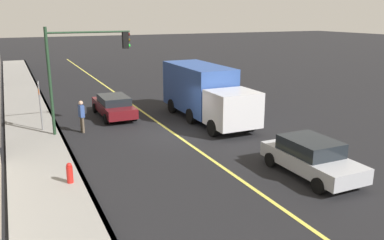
# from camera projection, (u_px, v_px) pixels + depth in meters

# --- Properties ---
(ground) EXTENTS (200.00, 200.00, 0.00)m
(ground) POSITION_uv_depth(u_px,v_px,m) (174.00, 134.00, 21.44)
(ground) COLOR black
(sidewalk_slab) EXTENTS (80.00, 2.77, 0.15)m
(sidewalk_slab) POSITION_uv_depth(u_px,v_px,m) (38.00, 151.00, 18.61)
(sidewalk_slab) COLOR gray
(sidewalk_slab) RESTS_ON ground
(curb_edge) EXTENTS (80.00, 0.16, 0.15)m
(curb_edge) POSITION_uv_depth(u_px,v_px,m) (67.00, 147.00, 19.14)
(curb_edge) COLOR slate
(curb_edge) RESTS_ON ground
(lane_stripe_center) EXTENTS (80.00, 0.16, 0.01)m
(lane_stripe_center) POSITION_uv_depth(u_px,v_px,m) (174.00, 134.00, 21.43)
(lane_stripe_center) COLOR #D8CC4C
(lane_stripe_center) RESTS_ON ground
(car_silver) EXTENTS (4.40, 2.04, 1.48)m
(car_silver) POSITION_uv_depth(u_px,v_px,m) (311.00, 157.00, 15.84)
(car_silver) COLOR #A8AAB2
(car_silver) RESTS_ON ground
(car_maroon) EXTENTS (4.78, 1.94, 1.35)m
(car_maroon) POSITION_uv_depth(u_px,v_px,m) (114.00, 106.00, 24.87)
(car_maroon) COLOR #591116
(car_maroon) RESTS_ON ground
(truck_blue) EXTENTS (8.30, 2.64, 3.23)m
(truck_blue) POSITION_uv_depth(u_px,v_px,m) (205.00, 92.00, 23.99)
(truck_blue) COLOR silver
(truck_blue) RESTS_ON ground
(pedestrian_with_backpack) EXTENTS (0.45, 0.41, 1.77)m
(pedestrian_with_backpack) POSITION_uv_depth(u_px,v_px,m) (82.00, 114.00, 21.46)
(pedestrian_with_backpack) COLOR brown
(pedestrian_with_backpack) RESTS_ON ground
(traffic_light_mast) EXTENTS (0.28, 4.36, 5.66)m
(traffic_light_mast) POSITION_uv_depth(u_px,v_px,m) (82.00, 61.00, 20.58)
(traffic_light_mast) COLOR #1E3823
(traffic_light_mast) RESTS_ON ground
(street_sign_post) EXTENTS (0.60, 0.08, 2.84)m
(street_sign_post) POSITION_uv_depth(u_px,v_px,m) (40.00, 103.00, 21.26)
(street_sign_post) COLOR slate
(street_sign_post) RESTS_ON ground
(fire_hydrant) EXTENTS (0.24, 0.24, 0.94)m
(fire_hydrant) POSITION_uv_depth(u_px,v_px,m) (70.00, 175.00, 14.84)
(fire_hydrant) COLOR red
(fire_hydrant) RESTS_ON ground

